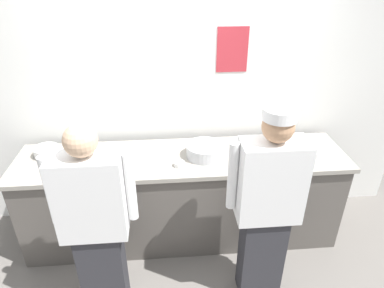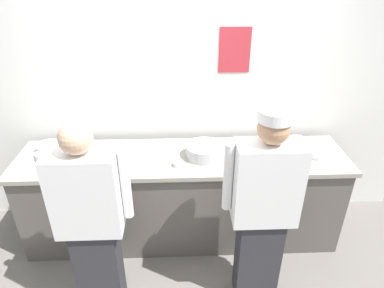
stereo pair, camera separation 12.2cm
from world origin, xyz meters
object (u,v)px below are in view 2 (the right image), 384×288
(plate_stack_rear, at_px, (49,148))
(ramekin_red_sauce, at_px, (318,157))
(mixing_bowl_steel, at_px, (204,151))
(chef_near_left, at_px, (91,220))
(ramekin_orange_sauce, at_px, (178,163))
(chef_center, at_px, (263,208))
(plate_stack_front, at_px, (293,152))
(squeeze_bottle_primary, at_px, (242,146))
(ramekin_green_sauce, at_px, (242,164))
(sheet_tray, at_px, (104,158))

(plate_stack_rear, xyz_separation_m, ramekin_red_sauce, (2.40, -0.21, -0.02))
(mixing_bowl_steel, distance_m, ramekin_red_sauce, 1.00)
(chef_near_left, distance_m, ramekin_orange_sauce, 0.86)
(chef_center, xyz_separation_m, plate_stack_front, (0.41, 0.67, 0.07))
(ramekin_orange_sauce, bearing_deg, squeeze_bottle_primary, 14.77)
(chef_near_left, relative_size, ramekin_green_sauce, 16.41)
(chef_center, height_order, plate_stack_front, chef_center)
(sheet_tray, relative_size, ramekin_green_sauce, 4.55)
(ramekin_green_sauce, height_order, ramekin_orange_sauce, ramekin_green_sauce)
(chef_center, relative_size, plate_stack_rear, 7.71)
(plate_stack_rear, bearing_deg, sheet_tray, -15.72)
(chef_center, bearing_deg, sheet_tray, 152.20)
(chef_center, relative_size, plate_stack_front, 7.21)
(squeeze_bottle_primary, height_order, ramekin_green_sauce, squeeze_bottle_primary)
(plate_stack_front, height_order, ramekin_orange_sauce, plate_stack_front)
(ramekin_green_sauce, height_order, ramekin_red_sauce, ramekin_green_sauce)
(mixing_bowl_steel, xyz_separation_m, ramekin_green_sauce, (0.30, -0.18, -0.03))
(plate_stack_front, xyz_separation_m, ramekin_orange_sauce, (-1.02, -0.13, -0.01))
(mixing_bowl_steel, bearing_deg, plate_stack_front, -1.22)
(plate_stack_front, bearing_deg, mixing_bowl_steel, 178.78)
(plate_stack_front, relative_size, ramekin_orange_sauce, 2.57)
(sheet_tray, xyz_separation_m, ramekin_red_sauce, (1.89, -0.06, 0.01))
(chef_center, height_order, ramekin_red_sauce, chef_center)
(ramekin_orange_sauce, relative_size, ramekin_red_sauce, 0.92)
(chef_near_left, distance_m, mixing_bowl_steel, 1.13)
(chef_near_left, height_order, ramekin_red_sauce, chef_near_left)
(sheet_tray, bearing_deg, plate_stack_rear, 164.28)
(plate_stack_rear, xyz_separation_m, ramekin_green_sauce, (1.71, -0.31, -0.02))
(ramekin_red_sauce, bearing_deg, chef_near_left, -160.51)
(chef_near_left, height_order, sheet_tray, chef_near_left)
(mixing_bowl_steel, bearing_deg, ramekin_red_sauce, -4.60)
(ramekin_orange_sauce, bearing_deg, mixing_bowl_steel, 32.32)
(plate_stack_rear, height_order, mixing_bowl_steel, mixing_bowl_steel)
(plate_stack_front, relative_size, plate_stack_rear, 1.07)
(chef_near_left, xyz_separation_m, plate_stack_rear, (-0.55, 0.86, 0.11))
(mixing_bowl_steel, relative_size, ramekin_red_sauce, 3.39)
(chef_center, xyz_separation_m, ramekin_red_sauce, (0.62, 0.61, 0.05))
(squeeze_bottle_primary, distance_m, ramekin_orange_sauce, 0.59)
(ramekin_red_sauce, bearing_deg, squeeze_bottle_primary, 172.86)
(chef_center, bearing_deg, mixing_bowl_steel, 119.06)
(chef_near_left, height_order, chef_center, chef_center)
(squeeze_bottle_primary, distance_m, ramekin_red_sauce, 0.67)
(chef_near_left, xyz_separation_m, squeeze_bottle_primary, (1.18, 0.74, 0.16))
(chef_near_left, distance_m, ramekin_red_sauce, 1.96)
(ramekin_green_sauce, bearing_deg, mixing_bowl_steel, 149.27)
(plate_stack_rear, distance_m, mixing_bowl_steel, 1.41)
(mixing_bowl_steel, distance_m, squeeze_bottle_primary, 0.34)
(chef_center, height_order, mixing_bowl_steel, chef_center)
(chef_near_left, bearing_deg, chef_center, 2.23)
(ramekin_green_sauce, xyz_separation_m, ramekin_red_sauce, (0.69, 0.10, -0.00))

